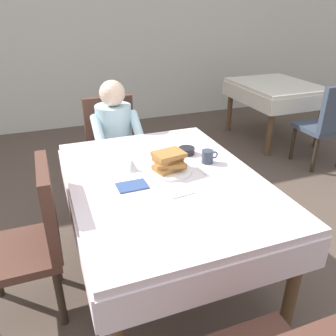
# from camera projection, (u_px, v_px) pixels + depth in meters

# --- Properties ---
(ground_plane) EXTENTS (14.00, 14.00, 0.00)m
(ground_plane) POSITION_uv_depth(u_px,v_px,m) (165.00, 272.00, 2.36)
(ground_plane) COLOR brown
(back_wall) EXTENTS (12.00, 0.16, 3.20)m
(back_wall) POSITION_uv_depth(u_px,v_px,m) (76.00, 8.00, 4.51)
(back_wall) COLOR beige
(back_wall) RESTS_ON ground
(dining_table_main) EXTENTS (1.12, 1.52, 0.74)m
(dining_table_main) POSITION_uv_depth(u_px,v_px,m) (165.00, 191.00, 2.08)
(dining_table_main) COLOR silver
(dining_table_main) RESTS_ON ground
(chair_diner) EXTENTS (0.44, 0.45, 0.93)m
(chair_diner) POSITION_uv_depth(u_px,v_px,m) (113.00, 143.00, 3.09)
(chair_diner) COLOR #4C2D23
(chair_diner) RESTS_ON ground
(diner_person) EXTENTS (0.40, 0.43, 1.12)m
(diner_person) POSITION_uv_depth(u_px,v_px,m) (116.00, 134.00, 2.90)
(diner_person) COLOR silver
(diner_person) RESTS_ON ground
(chair_left_side) EXTENTS (0.45, 0.44, 0.93)m
(chair_left_side) POSITION_uv_depth(u_px,v_px,m) (34.00, 234.00, 1.89)
(chair_left_side) COLOR #4C2D23
(chair_left_side) RESTS_ON ground
(plate_breakfast) EXTENTS (0.28, 0.28, 0.02)m
(plate_breakfast) POSITION_uv_depth(u_px,v_px,m) (169.00, 170.00, 2.11)
(plate_breakfast) COLOR white
(plate_breakfast) RESTS_ON dining_table_main
(breakfast_stack) EXTENTS (0.21, 0.18, 0.11)m
(breakfast_stack) POSITION_uv_depth(u_px,v_px,m) (169.00, 161.00, 2.08)
(breakfast_stack) COLOR #A36B33
(breakfast_stack) RESTS_ON plate_breakfast
(cup_coffee) EXTENTS (0.11, 0.08, 0.08)m
(cup_coffee) POSITION_uv_depth(u_px,v_px,m) (208.00, 157.00, 2.21)
(cup_coffee) COLOR #333D4C
(cup_coffee) RESTS_ON dining_table_main
(bowl_butter) EXTENTS (0.11, 0.11, 0.04)m
(bowl_butter) POSITION_uv_depth(u_px,v_px,m) (187.00, 151.00, 2.34)
(bowl_butter) COLOR black
(bowl_butter) RESTS_ON dining_table_main
(syrup_pitcher) EXTENTS (0.08, 0.08, 0.07)m
(syrup_pitcher) POSITION_uv_depth(u_px,v_px,m) (132.00, 165.00, 2.11)
(syrup_pitcher) COLOR silver
(syrup_pitcher) RESTS_ON dining_table_main
(fork_left_of_plate) EXTENTS (0.02, 0.18, 0.00)m
(fork_left_of_plate) POSITION_uv_depth(u_px,v_px,m) (141.00, 177.00, 2.03)
(fork_left_of_plate) COLOR silver
(fork_left_of_plate) RESTS_ON dining_table_main
(knife_right_of_plate) EXTENTS (0.02, 0.20, 0.00)m
(knife_right_of_plate) POSITION_uv_depth(u_px,v_px,m) (199.00, 168.00, 2.15)
(knife_right_of_plate) COLOR silver
(knife_right_of_plate) RESTS_ON dining_table_main
(spoon_near_edge) EXTENTS (0.15, 0.03, 0.00)m
(spoon_near_edge) POSITION_uv_depth(u_px,v_px,m) (183.00, 195.00, 1.85)
(spoon_near_edge) COLOR silver
(spoon_near_edge) RESTS_ON dining_table_main
(napkin_folded) EXTENTS (0.17, 0.12, 0.01)m
(napkin_folded) POSITION_uv_depth(u_px,v_px,m) (132.00, 186.00, 1.94)
(napkin_folded) COLOR #334C7F
(napkin_folded) RESTS_ON dining_table_main
(background_table_far) EXTENTS (0.92, 1.12, 0.74)m
(background_table_far) POSITION_uv_depth(u_px,v_px,m) (275.00, 92.00, 4.39)
(background_table_far) COLOR silver
(background_table_far) RESTS_ON ground
(background_chair_empty) EXTENTS (0.44, 0.45, 0.93)m
(background_chair_empty) POSITION_uv_depth(u_px,v_px,m) (329.00, 121.00, 3.64)
(background_chair_empty) COLOR #384251
(background_chair_empty) RESTS_ON ground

